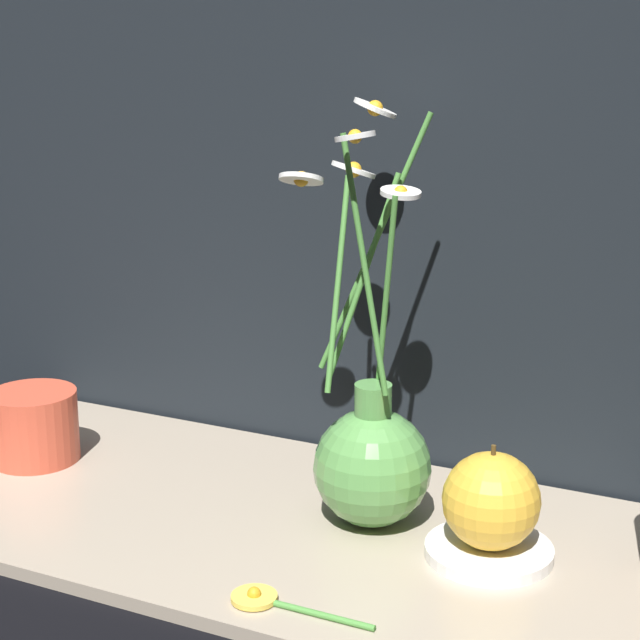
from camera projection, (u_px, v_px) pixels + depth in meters
The scene contains 7 objects.
ground_plane at pixel (304, 536), 0.95m from camera, with size 6.00×6.00×0.00m, color black.
shelf at pixel (304, 529), 0.95m from camera, with size 0.80×0.34×0.01m.
vase_with_flowers at pixel (372, 452), 0.93m from camera, with size 0.14×0.17×0.36m.
yellow_mug at pixel (33, 425), 1.08m from camera, with size 0.10×0.09×0.07m.
saucer_plate at pixel (489, 551), 0.88m from camera, with size 0.11×0.11×0.01m.
orange_fruit at pixel (491, 501), 0.87m from camera, with size 0.08×0.08×0.09m.
loose_daisy at pixel (270, 601), 0.81m from camera, with size 0.12×0.04×0.01m.
Camera 1 is at (0.39, -0.77, 0.43)m, focal length 60.00 mm.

